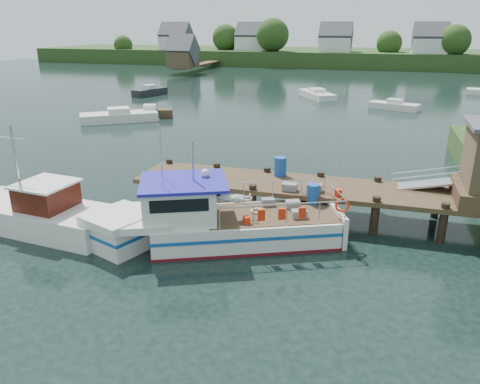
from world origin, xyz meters
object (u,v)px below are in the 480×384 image
(moored_rowboat, at_px, (150,113))
(dock, at_px, (432,176))
(lobster_boat, at_px, (213,221))
(moored_a, at_px, (119,116))
(moored_b, at_px, (394,106))
(moored_d, at_px, (317,94))
(work_boat, at_px, (32,212))
(moored_e, at_px, (150,91))

(moored_rowboat, bearing_deg, dock, -32.93)
(lobster_boat, bearing_deg, moored_a, 104.00)
(dock, relative_size, moored_b, 3.37)
(moored_rowboat, relative_size, moored_d, 0.65)
(dock, relative_size, moored_d, 2.60)
(lobster_boat, bearing_deg, work_boat, 161.75)
(lobster_boat, relative_size, moored_b, 1.93)
(work_boat, height_order, moored_e, work_boat)
(work_boat, height_order, moored_a, work_boat)
(dock, bearing_deg, moored_b, 91.63)
(work_boat, distance_m, moored_d, 40.14)
(work_boat, relative_size, moored_rowboat, 1.97)
(work_boat, xyz_separation_m, moored_e, (-12.91, 36.01, -0.22))
(moored_b, bearing_deg, moored_e, 160.19)
(moored_rowboat, xyz_separation_m, moored_b, (21.13, 10.52, -0.04))
(dock, bearing_deg, moored_d, 104.71)
(work_boat, height_order, moored_b, work_boat)
(dock, xyz_separation_m, lobster_boat, (-7.91, -3.81, -1.38))
(moored_rowboat, height_order, moored_d, moored_rowboat)
(work_boat, bearing_deg, moored_d, 86.89)
(moored_rowboat, bearing_deg, work_boat, -66.89)
(lobster_boat, distance_m, moored_a, 25.59)
(moored_d, bearing_deg, moored_a, -128.92)
(lobster_boat, bearing_deg, moored_b, 53.88)
(dock, height_order, moored_b, dock)
(moored_rowboat, height_order, moored_a, moored_a)
(moored_e, bearing_deg, moored_b, 5.18)
(moored_d, bearing_deg, moored_rowboat, -129.28)
(lobster_boat, bearing_deg, moored_d, 67.86)
(moored_a, relative_size, moored_b, 1.32)
(lobster_boat, bearing_deg, dock, 1.65)
(moored_a, bearing_deg, moored_b, 14.58)
(moored_rowboat, relative_size, moored_b, 0.84)
(moored_rowboat, bearing_deg, lobster_boat, -50.52)
(moored_a, distance_m, moored_e, 15.81)
(moored_e, bearing_deg, moored_a, -63.07)
(moored_b, distance_m, moored_d, 10.17)
(work_boat, xyz_separation_m, moored_b, (14.65, 33.88, -0.30))
(moored_d, bearing_deg, moored_e, -170.48)
(dock, relative_size, moored_e, 3.54)
(work_boat, height_order, moored_rowboat, work_boat)
(lobster_boat, relative_size, work_boat, 1.16)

